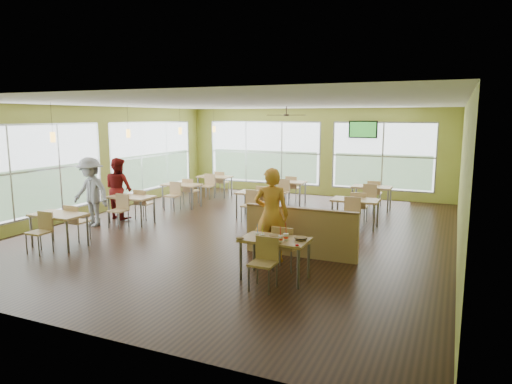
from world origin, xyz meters
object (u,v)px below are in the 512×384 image
(main_table, at_px, (275,245))
(man_plaid, at_px, (271,215))
(half_wall_divider, at_px, (301,232))
(food_basket, at_px, (301,238))

(main_table, relative_size, man_plaid, 0.80)
(main_table, distance_m, half_wall_divider, 1.45)
(main_table, bearing_deg, food_basket, 10.05)
(food_basket, bearing_deg, half_wall_divider, 108.30)
(man_plaid, bearing_deg, food_basket, 121.56)
(half_wall_divider, relative_size, food_basket, 10.24)
(main_table, relative_size, half_wall_divider, 0.63)
(main_table, bearing_deg, man_plaid, 115.48)
(half_wall_divider, height_order, man_plaid, man_plaid)
(half_wall_divider, distance_m, food_basket, 1.47)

